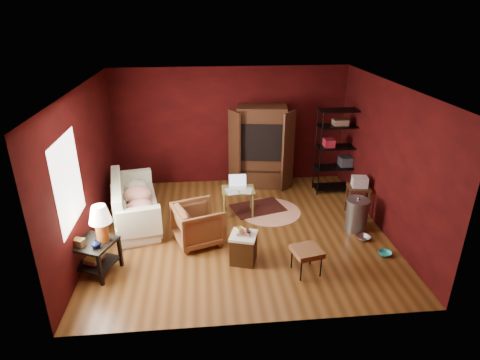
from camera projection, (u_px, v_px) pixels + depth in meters
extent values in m
cube|color=brown|center=(241.00, 231.00, 7.85)|extent=(5.50, 5.00, 0.02)
cube|color=white|center=(241.00, 86.00, 6.73)|extent=(5.50, 5.00, 0.02)
cube|color=#3F0909|center=(231.00, 126.00, 9.58)|extent=(5.50, 0.02, 2.80)
cube|color=#3F0909|center=(261.00, 237.00, 5.00)|extent=(5.50, 0.02, 2.80)
cube|color=#3F0909|center=(85.00, 170.00, 7.05)|extent=(0.02, 5.00, 2.80)
cube|color=#3F0909|center=(387.00, 159.00, 7.53)|extent=(0.02, 5.00, 2.80)
cube|color=white|center=(68.00, 182.00, 6.06)|extent=(0.02, 1.20, 1.40)
imported|color=silver|center=(133.00, 205.00, 8.01)|extent=(1.04, 2.09, 0.79)
imported|color=black|center=(198.00, 222.00, 7.32)|extent=(0.97, 1.00, 0.82)
imported|color=#ADAFB4|center=(364.00, 233.00, 7.51)|extent=(0.27, 0.15, 0.26)
imported|color=#26B0B3|center=(386.00, 250.00, 7.03)|extent=(0.23, 0.07, 0.23)
imported|color=#0C163F|center=(96.00, 243.00, 6.24)|extent=(0.18, 0.18, 0.15)
imported|color=#E2D66E|center=(240.00, 230.00, 6.61)|extent=(0.13, 0.10, 0.13)
cube|color=black|center=(94.00, 243.00, 6.42)|extent=(0.79, 0.79, 0.04)
cube|color=black|center=(97.00, 263.00, 6.57)|extent=(0.74, 0.74, 0.03)
cube|color=black|center=(71.00, 264.00, 6.37)|extent=(0.07, 0.07, 0.56)
cube|color=black|center=(100.00, 270.00, 6.21)|extent=(0.07, 0.07, 0.56)
cube|color=black|center=(93.00, 246.00, 6.84)|extent=(0.07, 0.07, 0.56)
cube|color=black|center=(120.00, 251.00, 6.69)|extent=(0.07, 0.07, 0.56)
cylinder|color=#BD6422|center=(102.00, 231.00, 6.40)|extent=(0.26, 0.26, 0.34)
cone|color=#F2E5C6|center=(100.00, 214.00, 6.27)|extent=(0.47, 0.47, 0.28)
cube|color=olive|center=(79.00, 242.00, 6.30)|extent=(0.21, 0.18, 0.12)
cube|color=#B8352E|center=(94.00, 260.00, 6.56)|extent=(0.31, 0.35, 0.03)
cube|color=#2E6CB8|center=(94.00, 258.00, 6.55)|extent=(0.31, 0.35, 0.03)
cube|color=gold|center=(95.00, 256.00, 6.53)|extent=(0.31, 0.35, 0.03)
cube|color=silver|center=(137.00, 210.00, 8.07)|extent=(1.13, 1.97, 0.39)
cube|color=silver|center=(118.00, 200.00, 7.88)|extent=(0.54, 1.85, 0.78)
cube|color=silver|center=(139.00, 222.00, 7.17)|extent=(0.80, 0.33, 0.54)
cube|color=silver|center=(134.00, 182.00, 8.80)|extent=(0.80, 0.33, 0.54)
ellipsoid|color=red|center=(140.00, 207.00, 7.49)|extent=(0.60, 0.60, 0.27)
ellipsoid|color=red|center=(138.00, 195.00, 7.95)|extent=(0.67, 0.67, 0.31)
ellipsoid|color=silver|center=(137.00, 187.00, 8.40)|extent=(0.55, 0.55, 0.25)
cube|color=#452810|center=(244.00, 249.00, 6.82)|extent=(0.51, 0.51, 0.49)
cube|color=silver|center=(244.00, 236.00, 6.72)|extent=(0.54, 0.54, 0.04)
cube|color=beige|center=(244.00, 234.00, 6.70)|extent=(0.28, 0.24, 0.02)
cube|color=#5079BB|center=(244.00, 233.00, 6.69)|extent=(0.25, 0.21, 0.02)
cube|color=#D65F50|center=(244.00, 232.00, 6.69)|extent=(0.26, 0.23, 0.02)
cube|color=black|center=(248.00, 231.00, 6.69)|extent=(0.05, 0.15, 0.02)
cube|color=black|center=(307.00, 251.00, 6.47)|extent=(0.53, 0.53, 0.09)
cube|color=black|center=(307.00, 254.00, 6.49)|extent=(0.47, 0.47, 0.02)
cylinder|color=black|center=(301.00, 271.00, 6.36)|extent=(0.03, 0.03, 0.36)
cylinder|color=black|center=(321.00, 267.00, 6.46)|extent=(0.03, 0.03, 0.36)
cylinder|color=black|center=(292.00, 259.00, 6.66)|extent=(0.03, 0.03, 0.36)
cylinder|color=black|center=(311.00, 255.00, 6.76)|extent=(0.03, 0.03, 0.36)
cylinder|color=#F5E7CC|center=(270.00, 212.00, 8.57)|extent=(1.58, 1.58, 0.01)
cube|color=#4D1814|center=(258.00, 208.00, 8.72)|extent=(1.26, 1.01, 0.01)
cube|color=olive|center=(238.00, 190.00, 8.27)|extent=(0.68, 0.48, 0.03)
cylinder|color=olive|center=(225.00, 207.00, 8.19)|extent=(0.04, 0.04, 0.56)
cylinder|color=olive|center=(253.00, 205.00, 8.23)|extent=(0.04, 0.04, 0.56)
cylinder|color=olive|center=(224.00, 198.00, 8.54)|extent=(0.04, 0.04, 0.56)
cylinder|color=olive|center=(251.00, 197.00, 8.58)|extent=(0.04, 0.04, 0.56)
cube|color=silver|center=(238.00, 188.00, 8.29)|extent=(0.36, 0.25, 0.02)
cube|color=silver|center=(238.00, 180.00, 8.36)|extent=(0.36, 0.08, 0.24)
cube|color=silver|center=(232.00, 191.00, 8.15)|extent=(0.29, 0.37, 0.00)
cube|color=silver|center=(246.00, 191.00, 8.18)|extent=(0.29, 0.37, 0.00)
cube|color=#462414|center=(261.00, 147.00, 9.49)|extent=(1.21, 0.77, 1.95)
cube|color=black|center=(261.00, 140.00, 9.31)|extent=(0.98, 0.59, 0.87)
cube|color=#462414|center=(234.00, 151.00, 9.25)|extent=(0.25, 0.44, 1.85)
cube|color=#462414|center=(288.00, 151.00, 9.20)|extent=(0.35, 0.37, 1.85)
cube|color=#313336|center=(261.00, 144.00, 9.40)|extent=(0.70, 0.60, 0.53)
cube|color=black|center=(261.00, 147.00, 9.16)|extent=(0.51, 0.08, 0.41)
cube|color=#462414|center=(261.00, 168.00, 9.65)|extent=(0.99, 0.64, 0.05)
cylinder|color=black|center=(320.00, 155.00, 8.94)|extent=(0.03, 0.03, 1.97)
cylinder|color=black|center=(360.00, 154.00, 9.04)|extent=(0.03, 0.03, 1.97)
cylinder|color=black|center=(315.00, 149.00, 9.30)|extent=(0.03, 0.03, 1.97)
cylinder|color=black|center=(353.00, 148.00, 9.40)|extent=(0.03, 0.03, 1.97)
cube|color=black|center=(334.00, 186.00, 9.52)|extent=(0.97, 0.43, 0.03)
cube|color=black|center=(336.00, 167.00, 9.32)|extent=(0.97, 0.43, 0.03)
cube|color=black|center=(338.00, 147.00, 9.13)|extent=(0.97, 0.43, 0.03)
cube|color=black|center=(340.00, 126.00, 8.93)|extent=(0.97, 0.43, 0.03)
cube|color=black|center=(342.00, 110.00, 8.79)|extent=(0.97, 0.43, 0.03)
cube|color=maroon|center=(329.00, 143.00, 9.06)|extent=(0.22, 0.28, 0.17)
cube|color=#2F313B|center=(345.00, 161.00, 9.29)|extent=(0.28, 0.28, 0.22)
cube|color=brown|center=(340.00, 122.00, 8.90)|extent=(0.33, 0.22, 0.13)
cube|color=#462414|center=(359.00, 188.00, 8.21)|extent=(0.49, 0.49, 0.04)
cube|color=#462414|center=(350.00, 205.00, 8.18)|extent=(0.05, 0.05, 0.63)
cube|color=#462414|center=(368.00, 205.00, 8.16)|extent=(0.05, 0.05, 0.63)
cube|color=#462414|center=(347.00, 197.00, 8.52)|extent=(0.05, 0.05, 0.63)
cube|color=#462414|center=(364.00, 197.00, 8.50)|extent=(0.05, 0.05, 0.63)
cube|color=silver|center=(360.00, 182.00, 8.16)|extent=(0.33, 0.28, 0.22)
cylinder|color=gray|center=(356.00, 216.00, 7.77)|extent=(0.54, 0.54, 0.61)
cylinder|color=gray|center=(358.00, 201.00, 7.64)|extent=(0.59, 0.59, 0.04)
sphere|color=gray|center=(359.00, 199.00, 7.62)|extent=(0.08, 0.08, 0.06)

